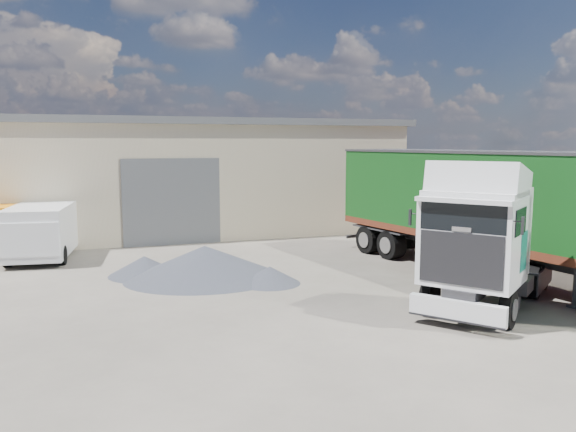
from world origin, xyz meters
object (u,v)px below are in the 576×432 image
object	(u,v)px
tractor_unit	(481,248)
box_trailer	(484,199)
orange_skip	(11,235)
panel_van	(43,230)

from	to	relation	value
tractor_unit	box_trailer	world-z (taller)	box_trailer
tractor_unit	orange_skip	world-z (taller)	tractor_unit
tractor_unit	orange_skip	xyz separation A→B (m)	(-12.18, 11.17, -0.76)
tractor_unit	box_trailer	distance (m)	4.39
orange_skip	box_trailer	bearing A→B (deg)	-16.63
orange_skip	panel_van	bearing A→B (deg)	-10.55
tractor_unit	panel_van	world-z (taller)	tractor_unit
tractor_unit	panel_van	distance (m)	15.41
tractor_unit	box_trailer	xyz separation A→B (m)	(2.66, 3.40, 0.82)
panel_van	orange_skip	world-z (taller)	panel_van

